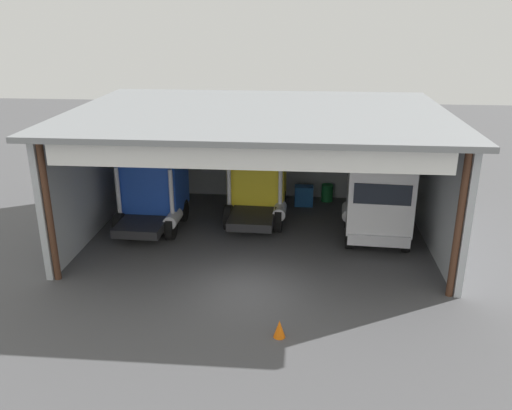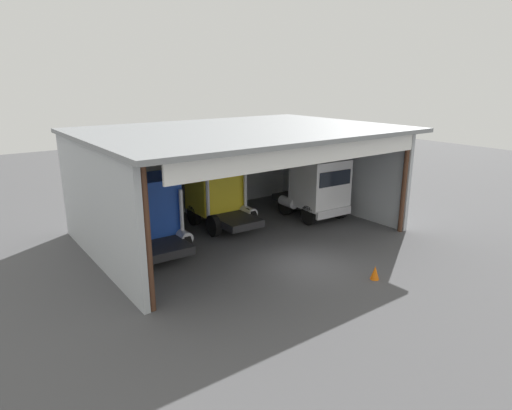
{
  "view_description": "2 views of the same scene",
  "coord_description": "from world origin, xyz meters",
  "px_view_note": "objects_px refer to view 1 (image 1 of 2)",
  "views": [
    {
      "loc": [
        1.72,
        -16.27,
        9.14
      ],
      "look_at": [
        0.0,
        3.52,
        1.83
      ],
      "focal_mm": 37.25,
      "sensor_mm": 36.0,
      "label": 1
    },
    {
      "loc": [
        -11.99,
        -12.86,
        7.69
      ],
      "look_at": [
        0.0,
        3.52,
        1.83
      ],
      "focal_mm": 30.64,
      "sensor_mm": 36.0,
      "label": 2
    }
  ],
  "objects_px": {
    "oil_drum": "(327,193)",
    "traffic_cone": "(279,329)",
    "truck_blue_center_bay": "(153,187)",
    "tool_cart": "(304,196)",
    "truck_yellow_yard_outside": "(258,183)",
    "truck_white_center_left_bay": "(378,201)"
  },
  "relations": [
    {
      "from": "truck_yellow_yard_outside",
      "to": "traffic_cone",
      "type": "bearing_deg",
      "value": -79.71
    },
    {
      "from": "truck_white_center_left_bay",
      "to": "tool_cart",
      "type": "height_order",
      "value": "truck_white_center_left_bay"
    },
    {
      "from": "truck_white_center_left_bay",
      "to": "traffic_cone",
      "type": "relative_size",
      "value": 8.49
    },
    {
      "from": "truck_yellow_yard_outside",
      "to": "traffic_cone",
      "type": "relative_size",
      "value": 8.37
    },
    {
      "from": "oil_drum",
      "to": "traffic_cone",
      "type": "height_order",
      "value": "oil_drum"
    },
    {
      "from": "oil_drum",
      "to": "truck_blue_center_bay",
      "type": "bearing_deg",
      "value": -152.98
    },
    {
      "from": "traffic_cone",
      "to": "truck_yellow_yard_outside",
      "type": "bearing_deg",
      "value": 98.65
    },
    {
      "from": "tool_cart",
      "to": "truck_yellow_yard_outside",
      "type": "bearing_deg",
      "value": -138.03
    },
    {
      "from": "truck_white_center_left_bay",
      "to": "oil_drum",
      "type": "xyz_separation_m",
      "value": [
        -1.8,
        5.0,
        -1.4
      ]
    },
    {
      "from": "tool_cart",
      "to": "truck_blue_center_bay",
      "type": "bearing_deg",
      "value": -154.12
    },
    {
      "from": "truck_blue_center_bay",
      "to": "oil_drum",
      "type": "relative_size",
      "value": 5.11
    },
    {
      "from": "truck_white_center_left_bay",
      "to": "tool_cart",
      "type": "bearing_deg",
      "value": -51.31
    },
    {
      "from": "truck_white_center_left_bay",
      "to": "traffic_cone",
      "type": "bearing_deg",
      "value": 66.59
    },
    {
      "from": "truck_blue_center_bay",
      "to": "traffic_cone",
      "type": "distance_m",
      "value": 10.26
    },
    {
      "from": "truck_blue_center_bay",
      "to": "oil_drum",
      "type": "height_order",
      "value": "truck_blue_center_bay"
    },
    {
      "from": "oil_drum",
      "to": "tool_cart",
      "type": "xyz_separation_m",
      "value": [
        -1.18,
        -0.77,
        0.07
      ]
    },
    {
      "from": "truck_yellow_yard_outside",
      "to": "truck_white_center_left_bay",
      "type": "height_order",
      "value": "truck_white_center_left_bay"
    },
    {
      "from": "tool_cart",
      "to": "traffic_cone",
      "type": "bearing_deg",
      "value": -93.47
    },
    {
      "from": "traffic_cone",
      "to": "truck_blue_center_bay",
      "type": "bearing_deg",
      "value": 125.92
    },
    {
      "from": "truck_blue_center_bay",
      "to": "oil_drum",
      "type": "xyz_separation_m",
      "value": [
        7.83,
        3.99,
        -1.39
      ]
    },
    {
      "from": "truck_yellow_yard_outside",
      "to": "oil_drum",
      "type": "relative_size",
      "value": 5.47
    },
    {
      "from": "truck_blue_center_bay",
      "to": "tool_cart",
      "type": "relative_size",
      "value": 4.38
    }
  ]
}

